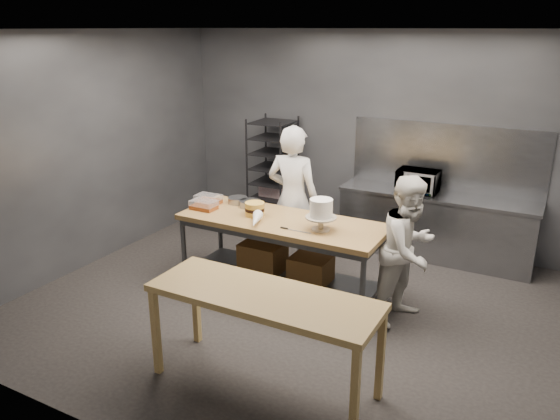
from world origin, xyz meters
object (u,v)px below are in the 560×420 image
microwave (418,181)px  frosted_cake_stand (321,211)px  chef_behind (293,200)px  chef_right (409,250)px  near_counter (264,303)px  speed_rack (273,176)px  layer_cake (255,209)px  work_table (282,247)px

microwave → frosted_cake_stand: bearing=-104.5°
chef_behind → chef_right: chef_behind is taller
near_counter → speed_rack: size_ratio=1.14×
near_counter → chef_behind: chef_behind is taller
chef_behind → chef_right: 1.76m
chef_behind → microwave: (1.25, 1.25, 0.10)m
chef_right → layer_cake: (-1.81, -0.12, 0.20)m
microwave → chef_right: bearing=-77.4°
near_counter → layer_cake: (-1.05, 1.63, 0.19)m
near_counter → microwave: (0.35, 3.57, 0.24)m
near_counter → work_table: bearing=113.0°
frosted_cake_stand → speed_rack: bearing=130.7°
speed_rack → chef_behind: size_ratio=0.92×
chef_right → frosted_cake_stand: (-0.93, -0.20, 0.34)m
chef_right → frosted_cake_stand: chef_right is taller
layer_cake → chef_behind: bearing=77.7°
chef_right → frosted_cake_stand: 1.01m
work_table → layer_cake: size_ratio=10.53×
microwave → frosted_cake_stand: 2.09m
chef_behind → speed_rack: bearing=-53.2°
work_table → speed_rack: 2.16m
microwave → frosted_cake_stand: (-0.52, -2.02, 0.09)m
chef_right → microwave: (-0.41, 1.82, 0.25)m
work_table → layer_cake: (-0.34, -0.04, 0.43)m
chef_behind → frosted_cake_stand: bearing=131.5°
near_counter → chef_behind: bearing=111.3°
speed_rack → frosted_cake_stand: speed_rack is taller
work_table → frosted_cake_stand: (0.54, -0.12, 0.57)m
speed_rack → microwave: (2.19, 0.08, 0.19)m
work_table → layer_cake: layer_cake is taller
frosted_cake_stand → chef_right: bearing=11.9°
frosted_cake_stand → work_table: bearing=167.5°
chef_right → microwave: 1.88m
chef_behind → microwave: size_ratio=3.49×
near_counter → microwave: 3.59m
work_table → chef_behind: size_ratio=1.27×
work_table → microwave: bearing=60.9°
chef_behind → layer_cake: (-0.15, -0.69, 0.05)m
work_table → chef_behind: chef_behind is taller
work_table → microwave: microwave is taller
layer_cake → speed_rack: bearing=113.0°
speed_rack → layer_cake: (0.79, -1.86, 0.14)m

